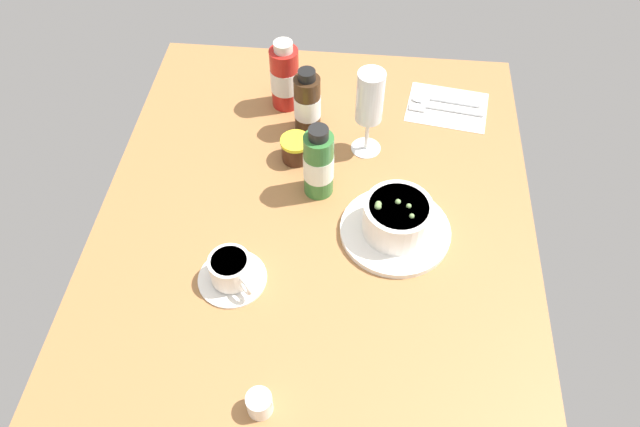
# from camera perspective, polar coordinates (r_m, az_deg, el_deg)

# --- Properties ---
(ground_plane) EXTENTS (1.10, 0.84, 0.03)m
(ground_plane) POSITION_cam_1_polar(r_m,az_deg,el_deg) (1.15, -0.62, -1.93)
(ground_plane) COLOR #9E6B3D
(porridge_bowl) EXTENTS (0.21, 0.21, 0.09)m
(porridge_bowl) POSITION_cam_1_polar(r_m,az_deg,el_deg) (1.11, 7.32, -0.66)
(porridge_bowl) COLOR white
(porridge_bowl) RESTS_ON ground_plane
(cutlery_setting) EXTENTS (0.16, 0.19, 0.01)m
(cutlery_setting) POSITION_cam_1_polar(r_m,az_deg,el_deg) (1.40, 11.85, 9.96)
(cutlery_setting) COLOR white
(cutlery_setting) RESTS_ON ground_plane
(coffee_cup) EXTENTS (0.12, 0.12, 0.06)m
(coffee_cup) POSITION_cam_1_polar(r_m,az_deg,el_deg) (1.06, -8.46, -5.45)
(coffee_cup) COLOR white
(coffee_cup) RESTS_ON ground_plane
(creamer_jug) EXTENTS (0.04, 0.05, 0.05)m
(creamer_jug) POSITION_cam_1_polar(r_m,az_deg,el_deg) (0.95, -5.73, -17.57)
(creamer_jug) COLOR white
(creamer_jug) RESTS_ON ground_plane
(wine_glass) EXTENTS (0.06, 0.06, 0.20)m
(wine_glass) POSITION_cam_1_polar(r_m,az_deg,el_deg) (1.19, 4.76, 10.66)
(wine_glass) COLOR white
(wine_glass) RESTS_ON ground_plane
(jam_jar) EXTENTS (0.06, 0.06, 0.05)m
(jam_jar) POSITION_cam_1_polar(r_m,az_deg,el_deg) (1.24, -2.32, 6.16)
(jam_jar) COLOR #3E1F12
(jam_jar) RESTS_ON ground_plane
(sauce_bottle_green) EXTENTS (0.06, 0.06, 0.16)m
(sauce_bottle_green) POSITION_cam_1_polar(r_m,az_deg,el_deg) (1.14, -0.21, 4.75)
(sauce_bottle_green) COLOR #337233
(sauce_bottle_green) RESTS_ON ground_plane
(sauce_bottle_brown) EXTENTS (0.06, 0.06, 0.15)m
(sauce_bottle_brown) POSITION_cam_1_polar(r_m,az_deg,el_deg) (1.28, -1.21, 10.41)
(sauce_bottle_brown) COLOR #382314
(sauce_bottle_brown) RESTS_ON ground_plane
(sauce_bottle_red) EXTENTS (0.06, 0.06, 0.16)m
(sauce_bottle_red) POSITION_cam_1_polar(r_m,az_deg,el_deg) (1.34, -3.37, 12.83)
(sauce_bottle_red) COLOR #B21E19
(sauce_bottle_red) RESTS_ON ground_plane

